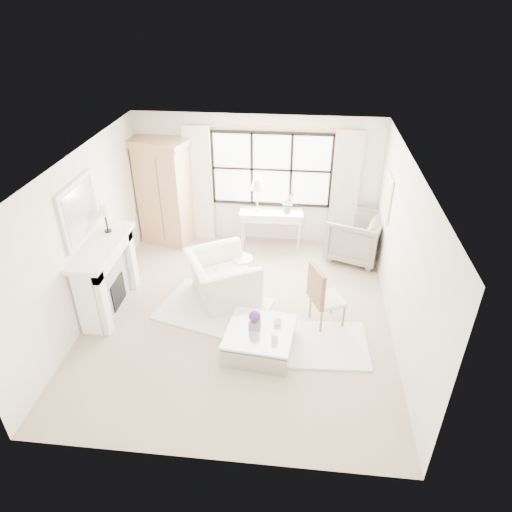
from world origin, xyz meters
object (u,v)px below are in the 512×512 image
object	(u,v)px
console_table	(271,228)
club_armchair	(222,277)
armoire	(164,192)
coffee_table	(260,340)

from	to	relation	value
console_table	club_armchair	xyz separation A→B (m)	(-0.71, -1.94, 0.00)
armoire	console_table	bearing A→B (deg)	15.14
club_armchair	coffee_table	distance (m)	1.56
console_table	armoire	bearing A→B (deg)	178.03
armoire	coffee_table	xyz separation A→B (m)	(2.32, -3.25, -0.96)
console_table	club_armchair	bearing A→B (deg)	-112.42
armoire	club_armchair	size ratio (longest dim) A/B	1.81
armoire	coffee_table	bearing A→B (deg)	-39.54
club_armchair	coffee_table	world-z (taller)	club_armchair
coffee_table	armoire	bearing A→B (deg)	131.62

